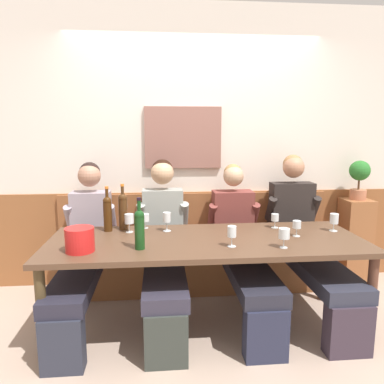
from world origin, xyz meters
The scene contains 23 objects.
ground_plane centered at (0.00, 0.00, -0.01)m, with size 6.80×6.80×0.02m, color tan.
room_wall_back centered at (0.00, 1.09, 1.40)m, with size 6.80×0.12×2.80m.
wood_wainscot_panel centered at (0.00, 1.04, 0.47)m, with size 6.80×0.03×0.95m, color brown.
wall_bench centered at (0.00, 0.83, 0.28)m, with size 2.74×0.42×0.94m.
dining_table centered at (0.00, 0.07, 0.67)m, with size 2.44×0.90×0.74m.
person_right_seat centered at (-1.01, 0.43, 0.63)m, with size 0.47×1.37×1.28m.
person_center_left_seat centered at (-0.33, 0.43, 0.64)m, with size 0.49×1.38×1.30m.
person_center_right_seat centered at (0.36, 0.42, 0.61)m, with size 0.49×1.37×1.25m.
person_left_seat centered at (0.95, 0.41, 0.63)m, with size 0.52×1.37×1.34m.
ice_bucket centered at (-0.92, -0.14, 0.82)m, with size 0.20×0.20×0.17m, color red.
wine_bottle_green_tall centered at (-0.79, 0.37, 0.90)m, with size 0.07×0.07×0.38m.
wine_bottle_clear_water centered at (-0.50, -0.13, 0.90)m, with size 0.07×0.07×0.37m.
wine_bottle_amber_mid centered at (-0.67, 0.41, 0.91)m, with size 0.07×0.07×0.39m.
wine_glass_left_end centered at (-0.49, 0.43, 0.83)m, with size 0.08×0.08×0.12m.
wine_glass_mid_right centered at (-0.61, 0.31, 0.85)m, with size 0.07×0.07×0.15m.
wine_glass_right_end centered at (0.63, 0.34, 0.82)m, with size 0.06×0.06×0.12m.
wine_glass_by_bottle centered at (0.16, -0.14, 0.84)m, with size 0.06×0.06×0.15m.
wine_glass_center_rear centered at (-0.30, 0.32, 0.85)m, with size 0.07×0.07×0.16m.
wine_glass_near_bucket centered at (1.09, 0.20, 0.84)m, with size 0.07×0.07×0.15m.
wine_glass_mid_left centered at (0.72, 0.08, 0.83)m, with size 0.07×0.07×0.13m.
wine_glass_center_front centered at (0.52, -0.20, 0.84)m, with size 0.08×0.08×0.14m.
corner_pedestal centered at (1.67, 0.86, 0.44)m, with size 0.28×0.28×0.87m, color #935731.
potted_plant centered at (1.67, 0.86, 1.11)m, with size 0.20×0.20×0.40m.
Camera 1 is at (-0.36, -2.63, 1.57)m, focal length 33.93 mm.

